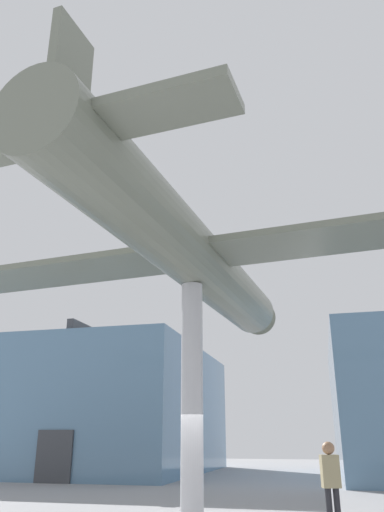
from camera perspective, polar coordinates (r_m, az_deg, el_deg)
glass_pavilion_left at (r=32.63m, az=-8.25°, el=-17.02°), size 10.40×15.49×7.72m
support_pylon_central at (r=13.23m, az=-0.00°, el=-15.69°), size 0.57×0.57×5.92m
suspended_airplane at (r=14.19m, az=0.22°, el=-0.16°), size 19.20×15.81×3.20m
visitor_person at (r=12.62m, az=15.58°, el=-23.27°), size 0.45×0.33×1.87m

